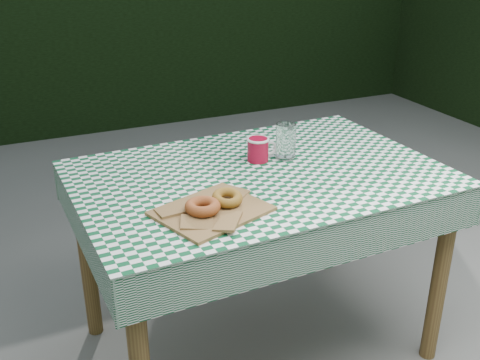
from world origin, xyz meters
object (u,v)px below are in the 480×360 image
object	(u,v)px
table	(258,264)
coffee_mug	(258,150)
paper_bag	(212,210)
drinking_glass	(286,141)

from	to	relation	value
table	coffee_mug	size ratio (longest dim) A/B	8.10
paper_bag	drinking_glass	bearing A→B (deg)	36.20
table	drinking_glass	xyz separation A→B (m)	(0.15, 0.08, 0.45)
table	drinking_glass	distance (m)	0.48
table	drinking_glass	size ratio (longest dim) A/B	9.45
paper_bag	coffee_mug	xyz separation A→B (m)	(0.31, 0.32, 0.04)
paper_bag	drinking_glass	distance (m)	0.52
table	coffee_mug	world-z (taller)	coffee_mug
paper_bag	drinking_glass	size ratio (longest dim) A/B	2.36
table	paper_bag	size ratio (longest dim) A/B	4.01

